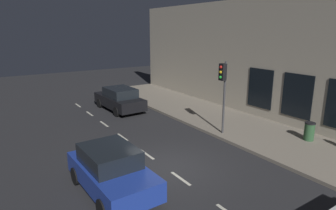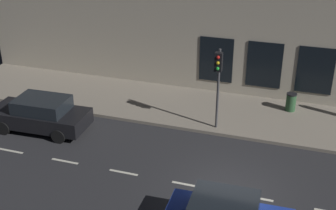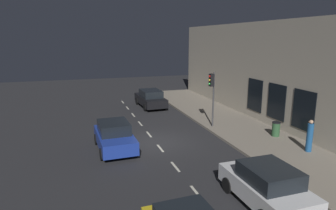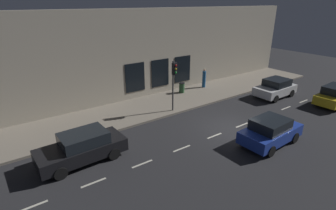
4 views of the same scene
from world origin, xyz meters
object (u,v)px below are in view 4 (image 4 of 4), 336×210
at_px(traffic_light, 174,75).
at_px(parked_car_0, 270,131).
at_px(parked_car_1, 275,88).
at_px(parked_car_3, 336,95).
at_px(pedestrian_0, 204,79).
at_px(trash_bin, 182,88).
at_px(parked_car_2, 82,147).

distance_m(traffic_light, parked_car_0, 7.45).
height_order(traffic_light, parked_car_1, traffic_light).
relative_size(parked_car_0, parked_car_3, 0.92).
relative_size(parked_car_0, pedestrian_0, 2.28).
height_order(parked_car_1, pedestrian_0, pedestrian_0).
bearing_deg(parked_car_3, trash_bin, -139.43).
relative_size(parked_car_0, parked_car_2, 0.89).
bearing_deg(parked_car_3, parked_car_2, -103.87).
relative_size(parked_car_0, trash_bin, 4.43).
bearing_deg(parked_car_1, parked_car_2, 89.57).
xyz_separation_m(parked_car_0, pedestrian_0, (9.89, -3.88, 0.18)).
relative_size(traffic_light, parked_car_1, 0.97).
bearing_deg(parked_car_2, pedestrian_0, -70.48).
relative_size(pedestrian_0, trash_bin, 1.94).
xyz_separation_m(parked_car_3, trash_bin, (9.13, 8.55, -0.18)).
distance_m(parked_car_3, pedestrian_0, 10.88).
bearing_deg(pedestrian_0, parked_car_3, 160.54).
xyz_separation_m(parked_car_0, parked_car_3, (0.72, -9.73, 0.00)).
distance_m(traffic_light, pedestrian_0, 6.79).
relative_size(traffic_light, parked_car_3, 0.87).
bearing_deg(parked_car_3, traffic_light, -120.49).
bearing_deg(parked_car_2, parked_car_1, -91.94).
height_order(parked_car_0, pedestrian_0, pedestrian_0).
distance_m(traffic_light, parked_car_1, 9.82).
distance_m(parked_car_1, parked_car_2, 16.94).
distance_m(pedestrian_0, trash_bin, 2.72).
relative_size(parked_car_3, pedestrian_0, 2.46).
bearing_deg(trash_bin, pedestrian_0, -89.15).
height_order(parked_car_0, parked_car_2, same).
height_order(traffic_light, parked_car_2, traffic_light).
bearing_deg(pedestrian_0, parked_car_1, 161.84).
height_order(parked_car_3, pedestrian_0, pedestrian_0).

